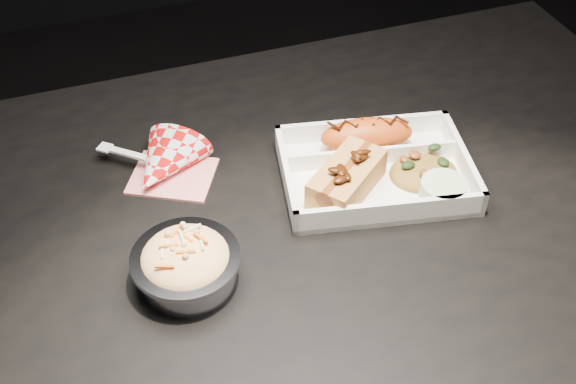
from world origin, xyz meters
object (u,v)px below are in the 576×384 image
Objects in this scene: hotdog at (347,176)px; fried_pastry at (367,135)px; dining_table at (307,264)px; napkin_fork at (163,165)px; foil_coleslaw_cup at (186,263)px; food_tray at (375,173)px.

fried_pastry is at bearing 11.31° from hotdog.
dining_table is at bearing 161.98° from hotdog.
dining_table is at bearing -2.34° from napkin_fork.
fried_pastry is 0.33m from foil_coleslaw_cup.
food_tray is 0.06m from fried_pastry.
foil_coleslaw_cup is at bearing -150.66° from food_tray.
food_tray is at bearing -101.19° from fried_pastry.
food_tray reaches higher than dining_table.
food_tray is 0.30m from foil_coleslaw_cup.
food_tray is at bearing 18.16° from foil_coleslaw_cup.
dining_table is 0.14m from hotdog.
fried_pastry is 0.81× the size of napkin_fork.
dining_table is 0.16m from food_tray.
foil_coleslaw_cup reaches higher than fried_pastry.
foil_coleslaw_cup is (-0.17, -0.05, 0.12)m from dining_table.
dining_table is 9.25× the size of hotdog.
foil_coleslaw_cup is (-0.29, -0.15, -0.00)m from fried_pastry.
napkin_fork is at bearing 169.92° from fried_pastry.
foil_coleslaw_cup is 0.79× the size of napkin_fork.
food_tray is 2.20× the size of foil_coleslaw_cup.
fried_pastry is 1.02× the size of foil_coleslaw_cup.
hotdog is at bearing 11.36° from napkin_fork.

